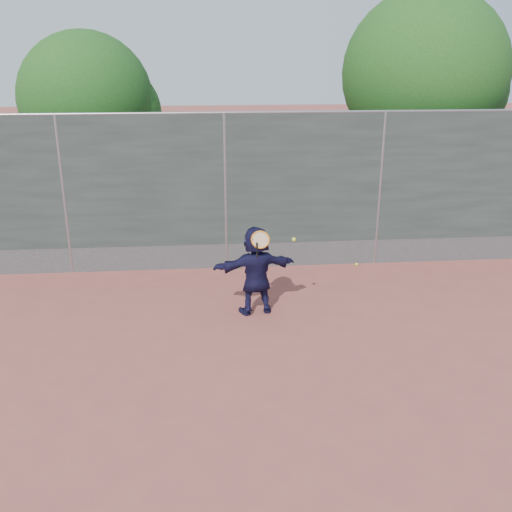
{
  "coord_description": "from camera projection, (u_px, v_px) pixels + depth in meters",
  "views": [
    {
      "loc": [
        -0.35,
        -7.1,
        4.04
      ],
      "look_at": [
        0.4,
        1.4,
        0.98
      ],
      "focal_mm": 40.0,
      "sensor_mm": 36.0,
      "label": 1
    }
  ],
  "objects": [
    {
      "name": "tree_right",
      "position": [
        431.0,
        78.0,
        12.65
      ],
      "size": [
        3.78,
        3.6,
        5.39
      ],
      "color": "#382314",
      "rests_on": "ground"
    },
    {
      "name": "ball_ground",
      "position": [
        357.0,
        264.0,
        11.39
      ],
      "size": [
        0.07,
        0.07,
        0.07
      ],
      "primitive_type": "sphere",
      "color": "#BFD12E",
      "rests_on": "ground"
    },
    {
      "name": "ground",
      "position": [
        237.0,
        355.0,
        8.05
      ],
      "size": [
        80.0,
        80.0,
        0.0
      ],
      "primitive_type": "plane",
      "color": "#9E4C42",
      "rests_on": "ground"
    },
    {
      "name": "fence",
      "position": [
        225.0,
        189.0,
        10.8
      ],
      "size": [
        20.0,
        0.06,
        3.03
      ],
      "color": "#38423D",
      "rests_on": "ground"
    },
    {
      "name": "swing_action",
      "position": [
        264.0,
        241.0,
        8.79
      ],
      "size": [
        0.72,
        0.16,
        0.51
      ],
      "color": "orange",
      "rests_on": "ground"
    },
    {
      "name": "player",
      "position": [
        256.0,
        270.0,
        9.15
      ],
      "size": [
        1.41,
        0.67,
        1.46
      ],
      "primitive_type": "imported",
      "rotation": [
        0.0,
        0.0,
        3.32
      ],
      "color": "#151336",
      "rests_on": "ground"
    },
    {
      "name": "weed_clump",
      "position": [
        242.0,
        263.0,
        11.2
      ],
      "size": [
        0.68,
        0.07,
        0.3
      ],
      "color": "#387226",
      "rests_on": "ground"
    },
    {
      "name": "tree_left",
      "position": [
        94.0,
        103.0,
        12.96
      ],
      "size": [
        3.15,
        3.0,
        4.53
      ],
      "color": "#382314",
      "rests_on": "ground"
    }
  ]
}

